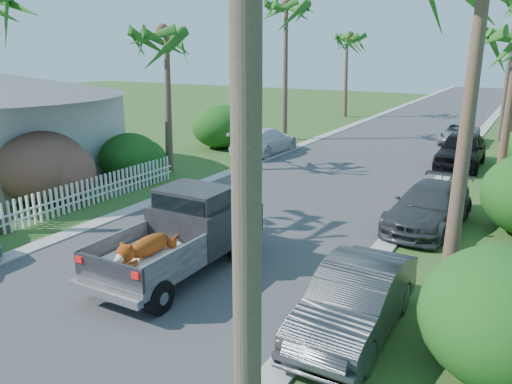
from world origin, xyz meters
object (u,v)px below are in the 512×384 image
Objects in this scene: palm_l_d at (348,36)px; utility_pole_b at (477,75)px; palm_l_c at (286,4)px; utility_pole_a at (246,153)px; parked_car_rn at (355,301)px; parked_car_rm at (429,207)px; utility_pole_c at (509,64)px; pickup_truck at (189,230)px; parked_car_rf at (461,150)px; palm_l_b at (165,31)px; parked_car_rd at (459,134)px; parked_car_lf at (264,141)px.

utility_pole_b is (12.10, -21.00, -1.84)m from palm_l_d.
palm_l_c is 26.86m from utility_pole_a.
utility_pole_a is (0.60, -5.10, 3.91)m from parked_car_rn.
utility_pole_c reaches higher than parked_car_rm.
pickup_truck reaches higher than parked_car_rf.
utility_pole_c is (0.00, 15.00, 0.00)m from utility_pole_b.
palm_l_b is (-7.11, 8.02, 5.14)m from pickup_truck.
palm_l_b is at bearing -127.12° from parked_car_rd.
parked_car_lf reaches higher than parked_car_rn.
pickup_truck is 1.05× the size of parked_car_lf.
pickup_truck is at bearing -105.94° from parked_car_rf.
parked_car_rm is at bearing -85.20° from parked_car_rd.
parked_car_rm is (0.00, 7.03, -0.02)m from parked_car_rn.
pickup_truck is 31.26m from palm_l_d.
parked_car_rd is 13.64m from utility_pole_b.
palm_l_b is 0.80× the size of palm_l_c.
parked_car_lf is 0.63× the size of palm_l_d.
utility_pole_b reaches higher than pickup_truck.
parked_car_rn is 23.03m from palm_l_c.
utility_pole_b reaches higher than parked_car_rn.
palm_l_d is 0.86× the size of utility_pole_a.
palm_l_c reaches higher than parked_car_rd.
parked_car_rm is at bearing -101.79° from utility_pole_b.
palm_l_c is (-6.31, 18.02, 6.90)m from pickup_truck.
palm_l_c reaches higher than utility_pole_a.
parked_car_rd is 4.96m from utility_pole_c.
palm_l_b is (-11.80, 1.87, 5.48)m from parked_car_rm.
parked_car_rf is 7.64m from utility_pole_b.
parked_car_rn is 0.91× the size of parked_car_rm.
parked_car_rd is at bearing 53.16° from palm_l_b.
palm_l_b is 20.30m from utility_pole_c.
utility_pole_a and utility_pole_b have the same top height.
utility_pole_c is at bearing 46.34° from parked_car_rd.
palm_l_b is at bearing -146.99° from parked_car_rf.
palm_l_d is at bearing 121.18° from parked_car_rm.
parked_car_rd is 0.47× the size of utility_pole_c.
utility_pole_c is at bearing -26.38° from palm_l_d.
pickup_truck is 0.57× the size of utility_pole_a.
parked_car_rf is at bearing -52.48° from palm_l_d.
utility_pole_a is (11.60, -24.00, -3.31)m from palm_l_c.
parked_car_rm is 0.95× the size of parked_car_rf.
parked_car_rd is (3.29, 21.90, -0.42)m from pickup_truck.
parked_car_rn is at bearing -89.15° from parked_car_rf.
utility_pole_c is at bearing 52.22° from palm_l_b.
palm_l_c reaches higher than utility_pole_c.
palm_l_c is 1.02× the size of utility_pole_c.
parked_car_lf is at bearing 72.26° from palm_l_b.
palm_l_c reaches higher than parked_car_lf.
parked_car_rm is 4.91m from utility_pole_b.
parked_car_rf is 0.53× the size of palm_l_c.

